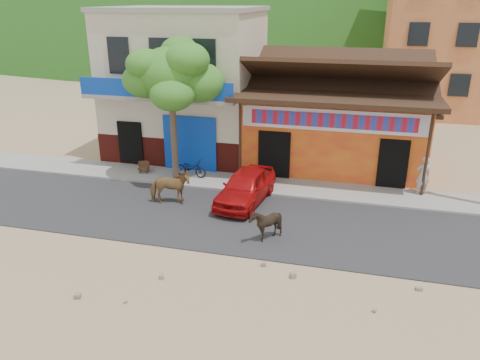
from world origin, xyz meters
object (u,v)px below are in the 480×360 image
object	(u,v)px
red_car	(246,187)
pedestrian	(423,175)
cow_tan	(170,187)
cow_dark	(266,224)
cafe_chair_right	(143,162)
tree	(173,111)
cafe_chair_left	(143,163)
scooter	(191,168)

from	to	relation	value
red_car	pedestrian	distance (m)	7.20
cow_tan	pedestrian	xyz separation A→B (m)	(9.61, 3.26, 0.20)
cow_dark	cafe_chair_right	distance (m)	8.30
cafe_chair_right	red_car	bearing A→B (deg)	-54.62
tree	pedestrian	bearing A→B (deg)	4.04
tree	cow_tan	xyz separation A→B (m)	(0.77, -2.52, -2.41)
cow_dark	red_car	distance (m)	3.17
cow_dark	pedestrian	xyz separation A→B (m)	(5.40, 5.26, 0.29)
cafe_chair_left	cafe_chair_right	xyz separation A→B (m)	(-0.07, 0.12, -0.03)
cow_dark	pedestrian	world-z (taller)	pedestrian
cow_dark	cow_tan	bearing A→B (deg)	-121.67
cafe_chair_left	tree	bearing A→B (deg)	-15.13
scooter	pedestrian	size ratio (longest dim) A/B	0.95
cow_dark	cafe_chair_right	xyz separation A→B (m)	(-6.71, 4.88, -0.07)
cafe_chair_left	cafe_chair_right	bearing A→B (deg)	113.09
tree	scooter	distance (m)	2.69
red_car	tree	bearing A→B (deg)	162.49
cafe_chair_right	pedestrian	bearing A→B (deg)	-32.07
scooter	pedestrian	bearing A→B (deg)	-80.10
cafe_chair_left	cafe_chair_right	distance (m)	0.15
tree	cow_dark	distance (m)	7.17
scooter	red_car	bearing A→B (deg)	-115.70
scooter	cafe_chair_left	size ratio (longest dim) A/B	1.65
scooter	cow_dark	bearing A→B (deg)	-130.41
scooter	cafe_chair_left	xyz separation A→B (m)	(-2.26, -0.05, 0.06)
cow_dark	cafe_chair_right	world-z (taller)	cow_dark
red_car	pedestrian	size ratio (longest dim) A/B	2.41
tree	cow_tan	size ratio (longest dim) A/B	3.79
cow_dark	cafe_chair_right	size ratio (longest dim) A/B	1.36
red_car	scooter	bearing A→B (deg)	154.34
cow_dark	cafe_chair_left	world-z (taller)	cow_dark
scooter	cafe_chair_left	world-z (taller)	cafe_chair_left
cow_dark	pedestrian	bearing A→B (deg)	127.96
red_car	cafe_chair_right	size ratio (longest dim) A/B	4.47
scooter	cafe_chair_right	size ratio (longest dim) A/B	1.75
cow_tan	pedestrian	bearing A→B (deg)	-89.17
red_car	scooter	size ratio (longest dim) A/B	2.55
red_car	scooter	distance (m)	3.58
red_car	scooter	world-z (taller)	red_car
cow_dark	tree	bearing A→B (deg)	-138.50
cafe_chair_left	pedestrian	bearing A→B (deg)	-4.69
tree	scooter	xyz separation A→B (m)	(0.60, 0.28, -2.61)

